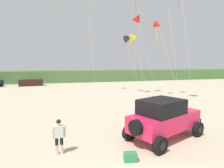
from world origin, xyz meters
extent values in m
cube|color=#4C703D|center=(0.11, 41.15, 1.28)|extent=(90.00, 9.06, 2.56)
cube|color=#EA2151|center=(3.02, 4.31, 1.01)|extent=(4.77, 3.45, 0.90)
cube|color=#EA2151|center=(4.53, 4.97, 1.38)|extent=(1.69, 1.99, 0.12)
cube|color=black|center=(2.70, 4.17, 1.86)|extent=(2.81, 2.53, 0.80)
cube|color=black|center=(3.80, 4.65, 1.82)|extent=(0.76, 1.57, 0.72)
cube|color=black|center=(5.11, 5.22, 0.74)|extent=(0.91, 1.73, 0.28)
cylinder|color=black|center=(0.89, 3.38, 1.11)|extent=(0.58, 0.83, 0.77)
cylinder|color=black|center=(4.21, 5.95, 0.42)|extent=(0.89, 0.61, 0.84)
cylinder|color=black|center=(4.21, 5.95, 0.42)|extent=(0.47, 0.44, 0.38)
cylinder|color=black|center=(5.03, 4.06, 0.42)|extent=(0.89, 0.61, 0.84)
cylinder|color=black|center=(5.03, 4.06, 0.42)|extent=(0.47, 0.44, 0.38)
cylinder|color=black|center=(1.00, 4.55, 0.42)|extent=(0.89, 0.61, 0.84)
cylinder|color=black|center=(1.00, 4.55, 0.42)|extent=(0.47, 0.44, 0.38)
cylinder|color=black|center=(1.83, 2.66, 0.42)|extent=(0.89, 0.61, 0.84)
cylinder|color=black|center=(1.83, 2.66, 0.42)|extent=(0.47, 0.44, 0.38)
cylinder|color=#DBB28E|center=(-2.82, 3.86, 0.25)|extent=(0.14, 0.14, 0.49)
cylinder|color=black|center=(-2.82, 3.86, 0.64)|extent=(0.15, 0.15, 0.36)
cube|color=silver|center=(-2.82, 3.90, 0.05)|extent=(0.12, 0.26, 0.10)
cylinder|color=#DBB28E|center=(-2.60, 3.87, 0.25)|extent=(0.14, 0.14, 0.49)
cylinder|color=black|center=(-2.60, 3.87, 0.64)|extent=(0.15, 0.15, 0.36)
cube|color=silver|center=(-2.60, 3.91, 0.05)|extent=(0.12, 0.26, 0.10)
cube|color=silver|center=(-2.71, 3.86, 1.09)|extent=(0.41, 0.28, 0.54)
cylinder|color=#DBB28E|center=(-2.96, 3.85, 1.08)|extent=(0.09, 0.09, 0.56)
cylinder|color=silver|center=(-2.96, 3.85, 1.27)|extent=(0.11, 0.11, 0.16)
cylinder|color=#DBB28E|center=(-2.45, 3.87, 1.08)|extent=(0.09, 0.09, 0.56)
cylinder|color=silver|center=(-2.45, 3.87, 1.27)|extent=(0.11, 0.11, 0.16)
cylinder|color=#DBB28E|center=(-2.71, 3.86, 1.40)|extent=(0.10, 0.10, 0.08)
sphere|color=#DBB28E|center=(-2.71, 3.86, 1.54)|extent=(0.21, 0.21, 0.21)
sphere|color=black|center=(-2.71, 3.85, 1.56)|extent=(0.21, 0.21, 0.21)
cube|color=#2D7F51|center=(0.26, 2.41, 0.19)|extent=(0.61, 0.45, 0.38)
cylinder|color=black|center=(-13.38, 34.19, 0.38)|extent=(0.78, 0.32, 0.76)
cube|color=black|center=(-8.11, 33.22, 0.60)|extent=(4.37, 2.19, 1.20)
cylinder|color=silver|center=(0.77, 16.97, 7.98)|extent=(0.19, 6.01, 15.86)
cylinder|color=silver|center=(7.43, 11.13, 7.48)|extent=(1.04, 5.72, 14.86)
cone|color=red|center=(5.13, 13.59, 8.57)|extent=(1.28, 1.05, 1.21)
cylinder|color=orange|center=(4.98, 13.59, 7.63)|extent=(0.05, 0.10, 1.42)
cylinder|color=silver|center=(5.81, 12.21, 4.31)|extent=(1.39, 2.78, 8.52)
cylinder|color=silver|center=(8.66, 10.38, 5.85)|extent=(0.86, 3.77, 11.60)
cone|color=yellow|center=(6.35, 18.47, 7.29)|extent=(1.60, 1.67, 1.39)
cylinder|color=orange|center=(6.20, 18.47, 6.66)|extent=(0.05, 0.17, 0.70)
cylinder|color=silver|center=(6.45, 15.53, 3.67)|extent=(0.21, 5.89, 7.24)
cone|color=red|center=(8.53, 15.63, 8.67)|extent=(1.19, 1.30, 1.29)
cylinder|color=yellow|center=(8.38, 15.63, 7.55)|extent=(0.05, 0.24, 1.81)
cylinder|color=silver|center=(8.39, 12.77, 4.36)|extent=(0.29, 5.74, 8.63)
cylinder|color=red|center=(6.34, 17.14, 10.66)|extent=(0.05, 0.47, 2.09)
cylinder|color=silver|center=(6.76, 16.63, 6.01)|extent=(0.57, 1.04, 11.93)
cone|color=black|center=(6.04, 19.90, 7.27)|extent=(1.25, 1.50, 1.48)
cylinder|color=#E04C93|center=(5.89, 19.90, 5.98)|extent=(0.05, 0.29, 2.00)
cylinder|color=silver|center=(6.15, 17.06, 3.66)|extent=(0.23, 5.68, 7.23)
camera|label=1|loc=(-2.51, -4.91, 4.22)|focal=30.40mm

